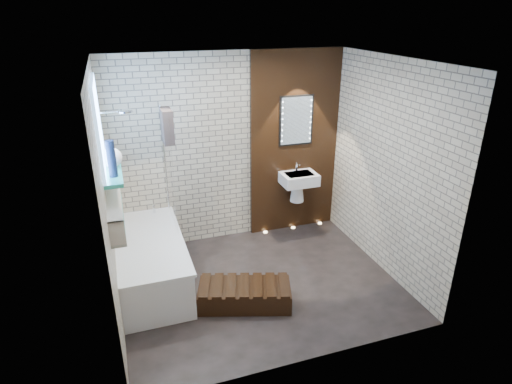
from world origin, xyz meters
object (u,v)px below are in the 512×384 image
object	(u,v)px
bathtub	(151,262)
led_mirror	(296,121)
bath_screen	(169,168)
washbasin	(299,183)
walnut_step	(245,295)

from	to	relation	value
bathtub	led_mirror	size ratio (longest dim) A/B	2.49
bath_screen	washbasin	size ratio (longest dim) A/B	2.41
washbasin	walnut_step	bearing A→B (deg)	-132.00
bathtub	walnut_step	world-z (taller)	bathtub
bath_screen	walnut_step	distance (m)	1.77
bath_screen	walnut_step	world-z (taller)	bath_screen
bathtub	walnut_step	size ratio (longest dim) A/B	1.70
walnut_step	bath_screen	bearing A→B (deg)	116.09
washbasin	bathtub	bearing A→B (deg)	-163.99
led_mirror	walnut_step	bearing A→B (deg)	-128.92
bath_screen	walnut_step	size ratio (longest dim) A/B	1.37
washbasin	bath_screen	bearing A→B (deg)	-174.22
bath_screen	led_mirror	world-z (taller)	led_mirror
washbasin	walnut_step	distance (m)	1.97
bathtub	led_mirror	world-z (taller)	led_mirror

